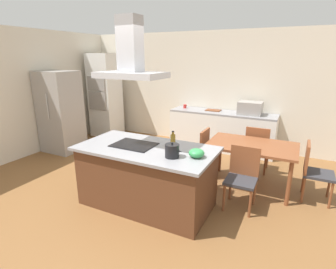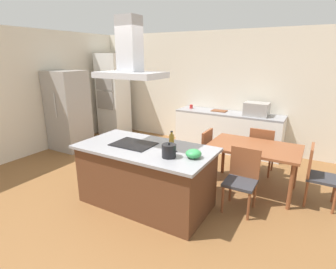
{
  "view_description": "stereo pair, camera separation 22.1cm",
  "coord_description": "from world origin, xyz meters",
  "px_view_note": "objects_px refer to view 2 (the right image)",
  "views": [
    {
      "loc": [
        1.86,
        -2.99,
        2.14
      ],
      "look_at": [
        0.15,
        0.4,
        1.0
      ],
      "focal_mm": 28.2,
      "sensor_mm": 36.0,
      "label": 1
    },
    {
      "loc": [
        2.05,
        -2.89,
        2.14
      ],
      "look_at": [
        0.15,
        0.4,
        1.0
      ],
      "focal_mm": 28.2,
      "sensor_mm": 36.0,
      "label": 2
    }
  ],
  "objects_px": {
    "olive_oil_bottle": "(172,141)",
    "mixing_bowl": "(194,154)",
    "cooktop": "(133,144)",
    "tea_kettle": "(169,151)",
    "wall_oven_stack": "(113,95)",
    "chair_at_right_end": "(317,172)",
    "dining_table": "(254,151)",
    "countertop_microwave": "(257,109)",
    "cutting_board": "(219,111)",
    "chair_facing_island": "(242,175)",
    "chair_facing_back_wall": "(262,148)",
    "refrigerator": "(68,111)",
    "chair_at_left_end": "(201,150)",
    "coffee_mug_red": "(191,106)",
    "range_hood": "(130,58)"
  },
  "relations": [
    {
      "from": "cooktop",
      "to": "mixing_bowl",
      "type": "distance_m",
      "value": 0.97
    },
    {
      "from": "coffee_mug_red",
      "to": "range_hood",
      "type": "xyz_separation_m",
      "value": [
        0.45,
        -2.91,
        1.16
      ]
    },
    {
      "from": "mixing_bowl",
      "to": "chair_at_right_end",
      "type": "relative_size",
      "value": 0.23
    },
    {
      "from": "chair_at_right_end",
      "to": "cooktop",
      "type": "bearing_deg",
      "value": -151.88
    },
    {
      "from": "mixing_bowl",
      "to": "cooktop",
      "type": "bearing_deg",
      "value": 177.86
    },
    {
      "from": "tea_kettle",
      "to": "chair_facing_back_wall",
      "type": "bearing_deg",
      "value": 70.29
    },
    {
      "from": "chair_at_right_end",
      "to": "countertop_microwave",
      "type": "bearing_deg",
      "value": 127.95
    },
    {
      "from": "cutting_board",
      "to": "wall_oven_stack",
      "type": "height_order",
      "value": "wall_oven_stack"
    },
    {
      "from": "wall_oven_stack",
      "to": "chair_at_right_end",
      "type": "bearing_deg",
      "value": -15.26
    },
    {
      "from": "wall_oven_stack",
      "to": "range_hood",
      "type": "relative_size",
      "value": 2.44
    },
    {
      "from": "cooktop",
      "to": "cutting_board",
      "type": "distance_m",
      "value": 2.94
    },
    {
      "from": "cooktop",
      "to": "olive_oil_bottle",
      "type": "distance_m",
      "value": 0.58
    },
    {
      "from": "olive_oil_bottle",
      "to": "mixing_bowl",
      "type": "distance_m",
      "value": 0.46
    },
    {
      "from": "refrigerator",
      "to": "tea_kettle",
      "type": "bearing_deg",
      "value": -21.1
    },
    {
      "from": "olive_oil_bottle",
      "to": "countertop_microwave",
      "type": "xyz_separation_m",
      "value": [
        0.56,
        2.73,
        0.04
      ]
    },
    {
      "from": "dining_table",
      "to": "chair_facing_island",
      "type": "bearing_deg",
      "value": -90.0
    },
    {
      "from": "chair_at_left_end",
      "to": "cooktop",
      "type": "bearing_deg",
      "value": -112.97
    },
    {
      "from": "mixing_bowl",
      "to": "chair_facing_island",
      "type": "height_order",
      "value": "mixing_bowl"
    },
    {
      "from": "tea_kettle",
      "to": "wall_oven_stack",
      "type": "relative_size",
      "value": 0.11
    },
    {
      "from": "dining_table",
      "to": "chair_at_left_end",
      "type": "distance_m",
      "value": 0.93
    },
    {
      "from": "olive_oil_bottle",
      "to": "dining_table",
      "type": "xyz_separation_m",
      "value": [
        0.9,
        1.11,
        -0.34
      ]
    },
    {
      "from": "olive_oil_bottle",
      "to": "wall_oven_stack",
      "type": "relative_size",
      "value": 0.11
    },
    {
      "from": "wall_oven_stack",
      "to": "dining_table",
      "type": "bearing_deg",
      "value": -18.42
    },
    {
      "from": "range_hood",
      "to": "chair_facing_back_wall",
      "type": "bearing_deg",
      "value": 53.06
    },
    {
      "from": "olive_oil_bottle",
      "to": "cutting_board",
      "type": "height_order",
      "value": "olive_oil_bottle"
    },
    {
      "from": "mixing_bowl",
      "to": "wall_oven_stack",
      "type": "distance_m",
      "value": 4.55
    },
    {
      "from": "tea_kettle",
      "to": "chair_at_left_end",
      "type": "bearing_deg",
      "value": 96.39
    },
    {
      "from": "wall_oven_stack",
      "to": "refrigerator",
      "type": "distance_m",
      "value": 1.5
    },
    {
      "from": "wall_oven_stack",
      "to": "olive_oil_bottle",
      "type": "bearing_deg",
      "value": -37.53
    },
    {
      "from": "olive_oil_bottle",
      "to": "wall_oven_stack",
      "type": "xyz_separation_m",
      "value": [
        -3.25,
        2.5,
        0.1
      ]
    },
    {
      "from": "mixing_bowl",
      "to": "countertop_microwave",
      "type": "xyz_separation_m",
      "value": [
        0.13,
        2.92,
        0.08
      ]
    },
    {
      "from": "dining_table",
      "to": "chair_facing_island",
      "type": "relative_size",
      "value": 1.57
    },
    {
      "from": "refrigerator",
      "to": "chair_at_left_end",
      "type": "height_order",
      "value": "refrigerator"
    },
    {
      "from": "mixing_bowl",
      "to": "cutting_board",
      "type": "xyz_separation_m",
      "value": [
        -0.71,
        2.97,
        -0.05
      ]
    },
    {
      "from": "wall_oven_stack",
      "to": "chair_facing_island",
      "type": "bearing_deg",
      "value": -26.26
    },
    {
      "from": "olive_oil_bottle",
      "to": "cutting_board",
      "type": "bearing_deg",
      "value": 95.91
    },
    {
      "from": "cutting_board",
      "to": "chair_at_left_end",
      "type": "distance_m",
      "value": 1.73
    },
    {
      "from": "mixing_bowl",
      "to": "refrigerator",
      "type": "relative_size",
      "value": 0.11
    },
    {
      "from": "tea_kettle",
      "to": "olive_oil_bottle",
      "type": "distance_m",
      "value": 0.36
    },
    {
      "from": "tea_kettle",
      "to": "chair_facing_back_wall",
      "type": "xyz_separation_m",
      "value": [
        0.75,
        2.11,
        -0.48
      ]
    },
    {
      "from": "mixing_bowl",
      "to": "chair_facing_back_wall",
      "type": "distance_m",
      "value": 2.07
    },
    {
      "from": "chair_facing_back_wall",
      "to": "range_hood",
      "type": "distance_m",
      "value": 2.89
    },
    {
      "from": "wall_oven_stack",
      "to": "chair_facing_back_wall",
      "type": "xyz_separation_m",
      "value": [
        4.15,
        -0.72,
        -0.59
      ]
    },
    {
      "from": "cooktop",
      "to": "tea_kettle",
      "type": "distance_m",
      "value": 0.72
    },
    {
      "from": "cooktop",
      "to": "dining_table",
      "type": "xyz_separation_m",
      "value": [
        1.45,
        1.26,
        -0.24
      ]
    },
    {
      "from": "tea_kettle",
      "to": "chair_facing_back_wall",
      "type": "relative_size",
      "value": 0.26
    },
    {
      "from": "cooktop",
      "to": "mixing_bowl",
      "type": "xyz_separation_m",
      "value": [
        0.97,
        -0.04,
        0.05
      ]
    },
    {
      "from": "tea_kettle",
      "to": "range_hood",
      "type": "xyz_separation_m",
      "value": [
        -0.7,
        0.18,
        1.12
      ]
    },
    {
      "from": "mixing_bowl",
      "to": "coffee_mug_red",
      "type": "relative_size",
      "value": 2.25
    },
    {
      "from": "olive_oil_bottle",
      "to": "mixing_bowl",
      "type": "relative_size",
      "value": 1.2
    }
  ]
}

